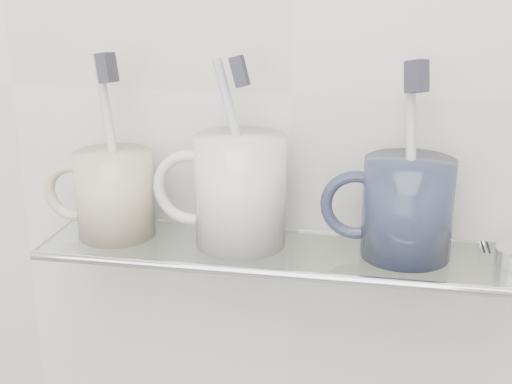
% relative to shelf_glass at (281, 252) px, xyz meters
% --- Properties ---
extents(wall_back, '(2.50, 0.00, 2.50)m').
position_rel_shelf_glass_xyz_m(wall_back, '(0.00, 0.06, 0.15)').
color(wall_back, silver).
rests_on(wall_back, ground).
extents(shelf_glass, '(0.50, 0.12, 0.01)m').
position_rel_shelf_glass_xyz_m(shelf_glass, '(0.00, 0.00, 0.00)').
color(shelf_glass, silver).
rests_on(shelf_glass, wall_back).
extents(shelf_rail, '(0.50, 0.01, 0.01)m').
position_rel_shelf_glass_xyz_m(shelf_rail, '(0.00, -0.06, 0.00)').
color(shelf_rail, silver).
rests_on(shelf_rail, shelf_glass).
extents(bracket_left, '(0.02, 0.03, 0.02)m').
position_rel_shelf_glass_xyz_m(bracket_left, '(-0.21, 0.05, -0.01)').
color(bracket_left, silver).
rests_on(bracket_left, wall_back).
extents(bracket_right, '(0.02, 0.03, 0.02)m').
position_rel_shelf_glass_xyz_m(bracket_right, '(0.21, 0.05, -0.01)').
color(bracket_right, silver).
rests_on(bracket_right, wall_back).
extents(mug_left, '(0.10, 0.10, 0.09)m').
position_rel_shelf_glass_xyz_m(mug_left, '(-0.18, 0.00, 0.05)').
color(mug_left, beige).
rests_on(mug_left, shelf_glass).
extents(mug_left_handle, '(0.07, 0.01, 0.07)m').
position_rel_shelf_glass_xyz_m(mug_left_handle, '(-0.23, 0.00, 0.05)').
color(mug_left_handle, beige).
rests_on(mug_left_handle, mug_left).
extents(toothbrush_left, '(0.04, 0.03, 0.19)m').
position_rel_shelf_glass_xyz_m(toothbrush_left, '(-0.18, 0.00, 0.10)').
color(toothbrush_left, silver).
rests_on(toothbrush_left, mug_left).
extents(bristles_left, '(0.02, 0.03, 0.03)m').
position_rel_shelf_glass_xyz_m(bristles_left, '(-0.18, 0.00, 0.19)').
color(bristles_left, '#2D2E39').
rests_on(bristles_left, toothbrush_left).
extents(mug_center, '(0.10, 0.10, 0.12)m').
position_rel_shelf_glass_xyz_m(mug_center, '(-0.04, 0.00, 0.06)').
color(mug_center, silver).
rests_on(mug_center, shelf_glass).
extents(mug_center_handle, '(0.08, 0.01, 0.08)m').
position_rel_shelf_glass_xyz_m(mug_center_handle, '(-0.10, 0.00, 0.06)').
color(mug_center_handle, silver).
rests_on(mug_center_handle, mug_center).
extents(toothbrush_center, '(0.06, 0.03, 0.19)m').
position_rel_shelf_glass_xyz_m(toothbrush_center, '(-0.04, 0.00, 0.10)').
color(toothbrush_center, '#B8B9C5').
rests_on(toothbrush_center, mug_center).
extents(bristles_center, '(0.02, 0.03, 0.03)m').
position_rel_shelf_glass_xyz_m(bristles_center, '(-0.04, 0.00, 0.19)').
color(bristles_center, '#2D2E39').
rests_on(bristles_center, toothbrush_center).
extents(mug_right, '(0.12, 0.12, 0.10)m').
position_rel_shelf_glass_xyz_m(mug_right, '(0.13, 0.00, 0.05)').
color(mug_right, '#20263C').
rests_on(mug_right, shelf_glass).
extents(mug_right_handle, '(0.07, 0.01, 0.07)m').
position_rel_shelf_glass_xyz_m(mug_right_handle, '(0.07, 0.00, 0.05)').
color(mug_right_handle, '#20263C').
rests_on(mug_right_handle, mug_right).
extents(toothbrush_right, '(0.03, 0.06, 0.19)m').
position_rel_shelf_glass_xyz_m(toothbrush_right, '(0.13, 0.00, 0.10)').
color(toothbrush_right, '#B7B6A0').
rests_on(toothbrush_right, mug_right).
extents(bristles_right, '(0.03, 0.03, 0.03)m').
position_rel_shelf_glass_xyz_m(bristles_right, '(0.13, 0.00, 0.19)').
color(bristles_right, '#2D2E39').
rests_on(bristles_right, toothbrush_right).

